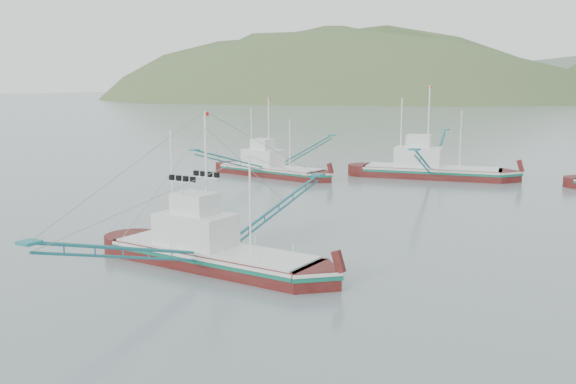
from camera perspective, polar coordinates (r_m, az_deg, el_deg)
The scene contains 5 objects.
ground at distance 38.91m, azimuth -4.59°, elevation -5.92°, with size 1200.00×1200.00×0.00m, color slate.
main_boat at distance 37.18m, azimuth -6.90°, elevation -4.51°, with size 13.18×23.72×9.60m.
bg_boat_far at distance 73.15m, azimuth 12.53°, elevation 2.72°, with size 15.51×26.86×11.00m.
bg_boat_left at distance 73.11m, azimuth -1.56°, elevation 2.60°, with size 13.42×23.59×9.59m.
headland_left at distance 439.67m, azimuth 3.75°, elevation 8.23°, with size 448.00×308.00×210.00m, color #475D30.
Camera 1 is at (21.93, -30.42, 10.39)m, focal length 40.00 mm.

